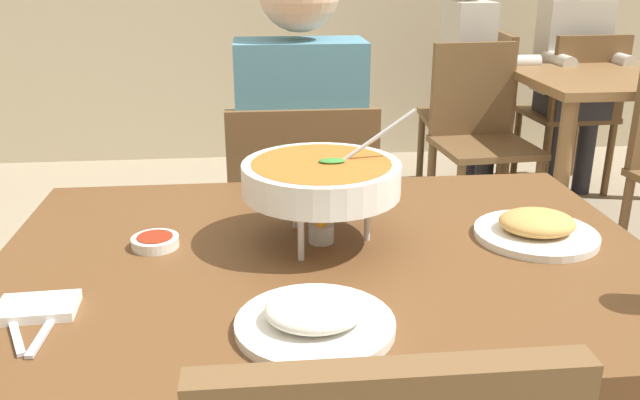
# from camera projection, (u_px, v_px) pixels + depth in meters

# --- Properties ---
(dining_table_main) EXTENTS (1.23, 0.87, 0.76)m
(dining_table_main) POSITION_uv_depth(u_px,v_px,m) (328.00, 306.00, 1.29)
(dining_table_main) COLOR brown
(dining_table_main) RESTS_ON ground_plane
(chair_diner_main) EXTENTS (0.44, 0.44, 0.90)m
(chair_diner_main) POSITION_uv_depth(u_px,v_px,m) (301.00, 229.00, 2.01)
(chair_diner_main) COLOR brown
(chair_diner_main) RESTS_ON ground_plane
(diner_main) EXTENTS (0.40, 0.45, 1.31)m
(diner_main) POSITION_uv_depth(u_px,v_px,m) (300.00, 151.00, 1.96)
(diner_main) COLOR #2D2D38
(diner_main) RESTS_ON ground_plane
(curry_bowl) EXTENTS (0.33, 0.30, 0.26)m
(curry_bowl) POSITION_uv_depth(u_px,v_px,m) (321.00, 179.00, 1.26)
(curry_bowl) COLOR silver
(curry_bowl) RESTS_ON dining_table_main
(rice_plate) EXTENTS (0.24, 0.24, 0.06)m
(rice_plate) POSITION_uv_depth(u_px,v_px,m) (315.00, 317.00, 0.99)
(rice_plate) COLOR white
(rice_plate) RESTS_ON dining_table_main
(appetizer_plate) EXTENTS (0.24, 0.24, 0.06)m
(appetizer_plate) POSITION_uv_depth(u_px,v_px,m) (536.00, 228.00, 1.31)
(appetizer_plate) COLOR white
(appetizer_plate) RESTS_ON dining_table_main
(sauce_dish) EXTENTS (0.09, 0.09, 0.02)m
(sauce_dish) POSITION_uv_depth(u_px,v_px,m) (155.00, 241.00, 1.27)
(sauce_dish) COLOR white
(sauce_dish) RESTS_ON dining_table_main
(napkin_folded) EXTENTS (0.12, 0.09, 0.02)m
(napkin_folded) POSITION_uv_depth(u_px,v_px,m) (37.00, 308.00, 1.04)
(napkin_folded) COLOR white
(napkin_folded) RESTS_ON dining_table_main
(fork_utensil) EXTENTS (0.08, 0.16, 0.01)m
(fork_utensil) POSITION_uv_depth(u_px,v_px,m) (14.00, 327.00, 0.99)
(fork_utensil) COLOR silver
(fork_utensil) RESTS_ON dining_table_main
(spoon_utensil) EXTENTS (0.02, 0.17, 0.01)m
(spoon_utensil) POSITION_uv_depth(u_px,v_px,m) (49.00, 325.00, 1.00)
(spoon_utensil) COLOR silver
(spoon_utensil) RESTS_ON dining_table_main
(dining_table_far) EXTENTS (1.00, 0.80, 0.76)m
(dining_table_far) POSITION_uv_depth(u_px,v_px,m) (625.00, 104.00, 3.19)
(dining_table_far) COLOR brown
(dining_table_far) RESTS_ON ground_plane
(chair_bg_left) EXTENTS (0.48, 0.48, 0.90)m
(chair_bg_left) POSITION_uv_depth(u_px,v_px,m) (479.00, 104.00, 3.72)
(chair_bg_left) COLOR brown
(chair_bg_left) RESTS_ON ground_plane
(chair_bg_middle) EXTENTS (0.46, 0.46, 0.90)m
(chair_bg_middle) POSITION_uv_depth(u_px,v_px,m) (576.00, 105.00, 3.71)
(chair_bg_middle) COLOR brown
(chair_bg_middle) RESTS_ON ground_plane
(chair_bg_corner) EXTENTS (0.47, 0.47, 0.90)m
(chair_bg_corner) POSITION_uv_depth(u_px,v_px,m) (479.00, 127.00, 3.22)
(chair_bg_corner) COLOR brown
(chair_bg_corner) RESTS_ON ground_plane
(patron_bg_left) EXTENTS (0.45, 0.40, 1.31)m
(patron_bg_left) POSITION_uv_depth(u_px,v_px,m) (472.00, 63.00, 3.58)
(patron_bg_left) COLOR #2D2D38
(patron_bg_left) RESTS_ON ground_plane
(patron_bg_middle) EXTENTS (0.40, 0.45, 1.31)m
(patron_bg_middle) POSITION_uv_depth(u_px,v_px,m) (573.00, 60.00, 3.68)
(patron_bg_middle) COLOR #2D2D38
(patron_bg_middle) RESTS_ON ground_plane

